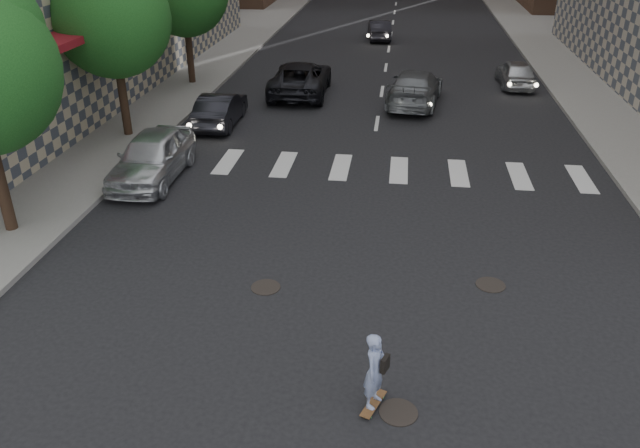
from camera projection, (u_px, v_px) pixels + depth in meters
The scene contains 13 objects.
ground at pixel (345, 324), 13.48m from camera, with size 160.00×160.00×0.00m, color black.
sidewalk_left at pixel (107, 75), 32.76m from camera, with size 13.00×80.00×0.15m, color gray.
tree_b at pixel (114, 12), 22.27m from camera, with size 4.20×4.20×6.60m.
manhole_a at pixel (398, 412), 11.13m from camera, with size 0.70×0.70×0.02m, color black.
manhole_b at pixel (266, 287), 14.77m from camera, with size 0.70×0.70×0.02m, color black.
manhole_c at pixel (490, 285), 14.86m from camera, with size 0.70×0.70×0.02m, color black.
skateboarder at pixel (375, 371), 10.89m from camera, with size 0.53×0.81×1.58m.
silver_sedan at pixel (152, 157), 20.27m from camera, with size 1.84×4.58×1.56m, color silver.
traffic_car_a at pixel (220, 109), 25.38m from camera, with size 1.40×4.01×1.32m, color black.
traffic_car_b at pixel (415, 88), 27.93m from camera, with size 2.14×5.26×1.53m, color slate.
traffic_car_c at pixel (301, 78), 29.44m from camera, with size 2.55×5.52×1.54m, color black.
traffic_car_d at pixel (516, 73), 30.78m from camera, with size 1.56×3.88×1.32m, color silver.
traffic_car_e at pixel (379, 30), 41.49m from camera, with size 1.36×3.91×1.29m, color black.
Camera 1 is at (0.90, -10.97, 8.10)m, focal length 35.00 mm.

